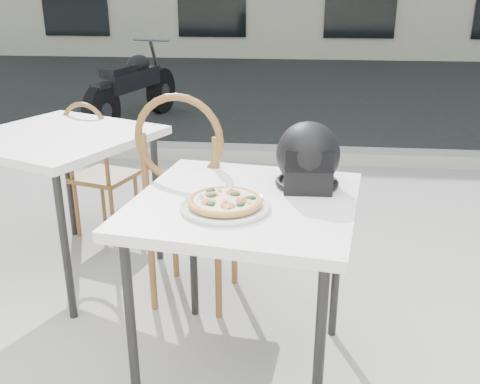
# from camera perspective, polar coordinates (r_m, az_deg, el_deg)

# --- Properties ---
(ground) EXTENTS (80.00, 80.00, 0.00)m
(ground) POSITION_cam_1_polar(r_m,az_deg,el_deg) (2.57, -2.82, -16.78)
(ground) COLOR #989590
(ground) RESTS_ON ground
(street_asphalt) EXTENTS (30.00, 8.00, 0.00)m
(street_asphalt) POSITION_cam_1_polar(r_m,az_deg,el_deg) (9.15, 3.93, 10.97)
(street_asphalt) COLOR black
(street_asphalt) RESTS_ON ground
(curb) EXTENTS (30.00, 0.25, 0.12)m
(curb) POSITION_cam_1_polar(r_m,az_deg,el_deg) (5.24, 2.14, 4.14)
(curb) COLOR gray
(curb) RESTS_ON ground
(cafe_table_main) EXTENTS (0.96, 0.96, 0.80)m
(cafe_table_main) POSITION_cam_1_polar(r_m,az_deg,el_deg) (2.10, 0.54, -2.56)
(cafe_table_main) COLOR white
(cafe_table_main) RESTS_ON ground
(plate) EXTENTS (0.40, 0.40, 0.02)m
(plate) POSITION_cam_1_polar(r_m,az_deg,el_deg) (1.97, -1.60, -1.54)
(plate) COLOR silver
(plate) RESTS_ON cafe_table_main
(pizza) EXTENTS (0.34, 0.34, 0.03)m
(pizza) POSITION_cam_1_polar(r_m,az_deg,el_deg) (1.97, -1.60, -0.94)
(pizza) COLOR tan
(pizza) RESTS_ON plate
(helmet) EXTENTS (0.27, 0.28, 0.27)m
(helmet) POSITION_cam_1_polar(r_m,az_deg,el_deg) (2.18, 7.26, 3.55)
(helmet) COLOR black
(helmet) RESTS_ON cafe_table_main
(cafe_chair_main) EXTENTS (0.48, 0.48, 1.14)m
(cafe_chair_main) POSITION_cam_1_polar(r_m,az_deg,el_deg) (2.64, -5.58, 0.02)
(cafe_chair_main) COLOR brown
(cafe_chair_main) RESTS_ON ground
(cafe_table_side) EXTENTS (1.15, 1.15, 0.83)m
(cafe_table_side) POSITION_cam_1_polar(r_m,az_deg,el_deg) (3.09, -18.71, 4.59)
(cafe_table_side) COLOR white
(cafe_table_side) RESTS_ON ground
(cafe_chair_side) EXTENTS (0.44, 0.44, 0.92)m
(cafe_chair_side) POSITION_cam_1_polar(r_m,az_deg,el_deg) (3.58, -15.02, 3.06)
(cafe_chair_side) COLOR brown
(cafe_chair_side) RESTS_ON ground
(motorcycle) EXTENTS (0.67, 1.94, 0.98)m
(motorcycle) POSITION_cam_1_polar(r_m,az_deg,el_deg) (6.70, -11.28, 10.73)
(motorcycle) COLOR black
(motorcycle) RESTS_ON street_asphalt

